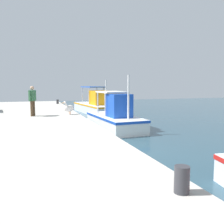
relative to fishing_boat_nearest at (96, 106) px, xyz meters
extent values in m
cube|color=white|center=(-0.13, -0.02, -0.26)|extent=(6.69, 2.84, 0.81)
cube|color=orange|center=(-0.13, -0.02, 0.06)|extent=(6.74, 2.88, 0.12)
cube|color=orange|center=(0.67, 0.08, 0.76)|extent=(1.95, 1.46, 1.24)
cylinder|color=silver|center=(-1.50, -0.91, 0.89)|extent=(0.08, 0.08, 1.50)
cylinder|color=silver|center=(-1.67, 0.53, 0.89)|extent=(0.08, 0.08, 1.50)
cylinder|color=silver|center=(0.24, -0.71, 0.89)|extent=(0.08, 0.08, 1.50)
cylinder|color=silver|center=(0.07, 0.74, 0.89)|extent=(0.08, 0.08, 1.50)
cube|color=#1E4CB2|center=(-0.71, -0.09, 1.68)|extent=(2.79, 1.83, 0.08)
cylinder|color=silver|center=(2.28, 0.27, 1.21)|extent=(0.10, 0.10, 2.13)
torus|color=orange|center=(0.67, 0.76, 0.76)|extent=(0.55, 0.16, 0.54)
cube|color=white|center=(8.32, -1.00, -0.27)|extent=(5.00, 2.21, 0.79)
cube|color=#1947B7|center=(8.32, -1.00, 0.05)|extent=(5.04, 2.25, 0.12)
cube|color=#1947B7|center=(8.93, -0.96, 0.76)|extent=(1.44, 1.22, 1.28)
cylinder|color=silver|center=(7.26, -1.73, 0.78)|extent=(0.08, 0.08, 1.32)
cylinder|color=silver|center=(7.18, -0.42, 0.78)|extent=(0.08, 0.08, 1.32)
cylinder|color=silver|center=(8.58, -1.64, 0.78)|extent=(0.08, 0.08, 1.32)
cylinder|color=silver|center=(8.49, -0.33, 0.78)|extent=(0.08, 0.08, 1.32)
cube|color=silver|center=(7.88, -1.03, 1.48)|extent=(2.07, 1.51, 0.08)
cylinder|color=silver|center=(10.14, -0.88, 1.27)|extent=(0.10, 0.10, 2.29)
cylinder|color=tan|center=(6.92, -3.42, 0.24)|extent=(0.04, 0.04, 0.22)
cylinder|color=tan|center=(7.03, -3.37, 0.24)|extent=(0.04, 0.04, 0.22)
ellipsoid|color=white|center=(7.00, -3.44, 0.49)|extent=(0.56, 0.72, 0.40)
ellipsoid|color=silver|center=(6.98, -3.40, 0.55)|extent=(0.56, 0.65, 0.28)
cylinder|color=white|center=(7.08, -3.62, 0.71)|extent=(0.16, 0.21, 0.27)
sphere|color=white|center=(7.12, -3.69, 0.87)|extent=(0.21, 0.21, 0.16)
cone|color=#F2B272|center=(7.20, -3.87, 0.85)|extent=(0.19, 0.30, 0.07)
cylinder|color=#4C3823|center=(7.20, -5.57, 0.57)|extent=(0.16, 0.16, 0.87)
cylinder|color=#4C3823|center=(7.02, -5.47, 0.57)|extent=(0.16, 0.16, 0.87)
cube|color=#33663F|center=(7.11, -5.52, 1.30)|extent=(0.50, 0.42, 0.60)
cylinder|color=#33663F|center=(7.35, -5.65, 1.28)|extent=(0.10, 0.10, 0.57)
cylinder|color=#33663F|center=(6.87, -5.39, 1.28)|extent=(0.10, 0.10, 0.57)
sphere|color=tan|center=(7.11, -5.52, 1.73)|extent=(0.22, 0.22, 0.22)
cylinder|color=#333338|center=(-1.46, -3.26, 0.34)|extent=(0.22, 0.22, 0.41)
cylinder|color=#333338|center=(18.56, -3.26, 0.36)|extent=(0.26, 0.26, 0.46)
camera|label=1|loc=(22.05, -5.62, 1.95)|focal=40.36mm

